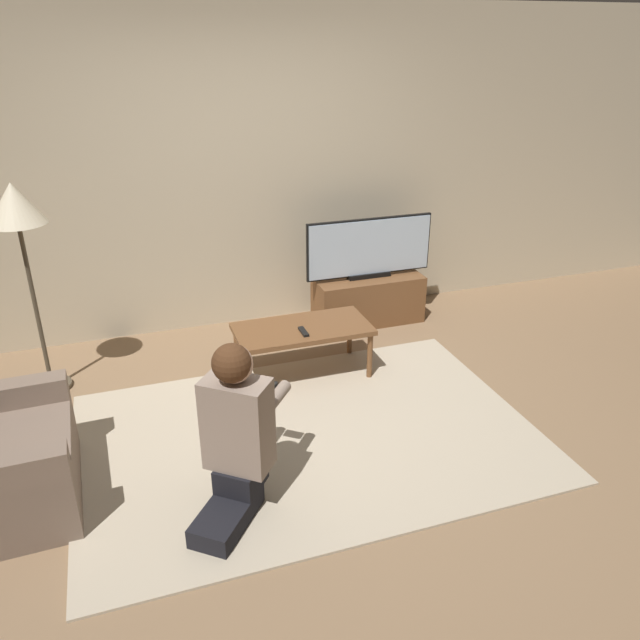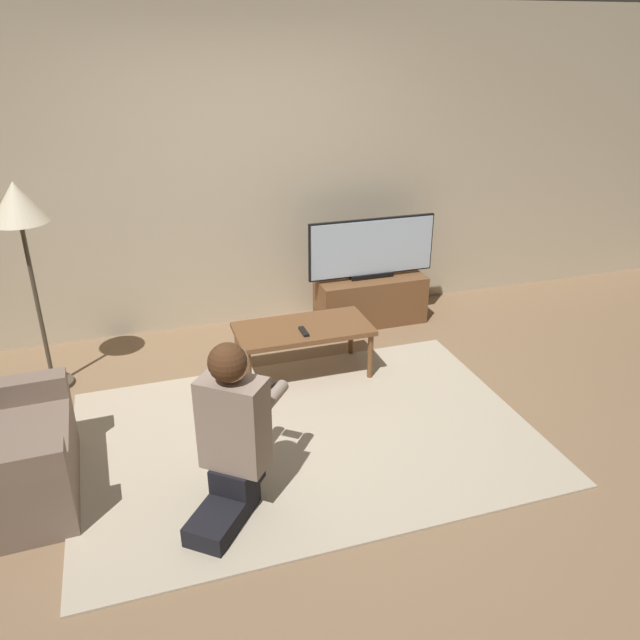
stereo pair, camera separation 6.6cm
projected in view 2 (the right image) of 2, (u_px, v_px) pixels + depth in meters
ground_plane at (307, 437)px, 3.98m from camera, size 10.00×10.00×0.00m
wall_back at (238, 174)px, 5.10m from camera, size 10.00×0.06×2.60m
rug at (307, 436)px, 3.98m from camera, size 2.85×1.95×0.02m
tv_stand at (370, 300)px, 5.50m from camera, size 0.95×0.37×0.42m
tv at (372, 248)px, 5.30m from camera, size 1.13×0.08×0.52m
coffee_table at (303, 332)px, 4.56m from camera, size 0.99×0.49×0.40m
floor_lamp at (20, 217)px, 4.04m from camera, size 0.37×0.37×1.50m
person_kneeling at (232, 429)px, 3.20m from camera, size 0.69×0.79×0.97m
remote at (304, 332)px, 4.44m from camera, size 0.04×0.15×0.02m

